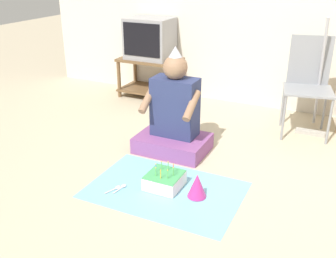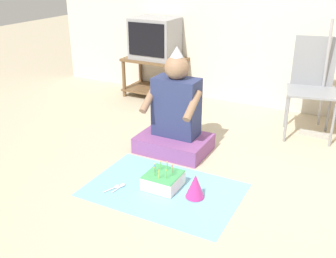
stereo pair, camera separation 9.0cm
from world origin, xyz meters
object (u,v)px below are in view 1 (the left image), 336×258
folding_chair (309,79)px  dust_mop (316,102)px  birthday_cake (164,180)px  tv (150,38)px  person_seated (174,118)px  party_hat_blue (197,185)px

folding_chair → dust_mop: dust_mop is taller
dust_mop → birthday_cake: 1.81m
tv → person_seated: bearing=-54.3°
dust_mop → party_hat_blue: dust_mop is taller
person_seated → party_hat_blue: (0.48, -0.63, -0.21)m
folding_chair → birthday_cake: 1.79m
tv → folding_chair: size_ratio=0.57×
folding_chair → dust_mop: 0.24m
tv → folding_chair: tv is taller
dust_mop → birthday_cake: dust_mop is taller
dust_mop → party_hat_blue: bearing=-110.3°
dust_mop → person_seated: 1.44m
dust_mop → birthday_cake: bearing=-118.5°
person_seated → party_hat_blue: bearing=-52.9°
birthday_cake → party_hat_blue: 0.27m
dust_mop → person_seated: size_ratio=1.20×
folding_chair → party_hat_blue: bearing=-107.5°
person_seated → party_hat_blue: 0.82m
folding_chair → person_seated: bearing=-136.1°
dust_mop → tv: bearing=171.5°
person_seated → birthday_cake: 0.69m
dust_mop → folding_chair: bearing=-165.8°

